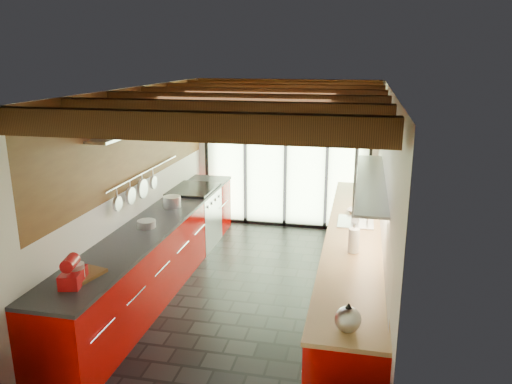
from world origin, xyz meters
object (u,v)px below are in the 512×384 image
paper_towel (354,241)px  soap_bottle (356,216)px  kettle (348,318)px  bowl (356,211)px  stand_mixer (73,273)px

paper_towel → soap_bottle: paper_towel is taller
kettle → bowl: 3.04m
kettle → bowl: (0.00, 3.04, -0.08)m
kettle → paper_towel: size_ratio=0.89×
stand_mixer → paper_towel: paper_towel is taller
paper_towel → soap_bottle: (-0.00, 1.01, -0.04)m
kettle → bowl: kettle is taller
paper_towel → soap_bottle: bearing=90.0°
bowl → soap_bottle: bearing=-90.0°
stand_mixer → bowl: (2.54, 2.75, -0.09)m
soap_bottle → bowl: soap_bottle is taller
paper_towel → bowl: paper_towel is taller
paper_towel → stand_mixer: bearing=-152.2°
stand_mixer → soap_bottle: (2.54, 2.35, -0.02)m
stand_mixer → soap_bottle: stand_mixer is taller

